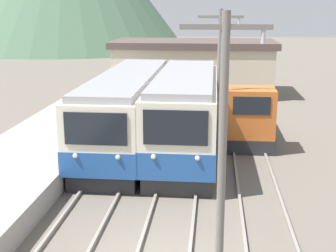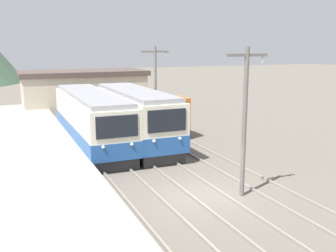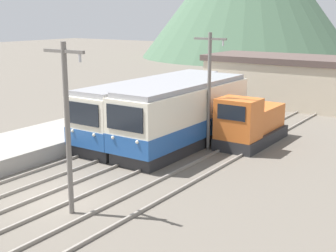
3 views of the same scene
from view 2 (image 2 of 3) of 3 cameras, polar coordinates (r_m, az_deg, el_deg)
ground_plane at (r=18.06m, az=4.89°, el=-10.08°), size 200.00×200.00×0.00m
platform_left at (r=16.15m, az=-15.54°, el=-11.59°), size 4.50×54.00×0.83m
track_left at (r=17.05m, az=-3.01°, el=-11.15°), size 1.54×60.00×0.14m
track_center at (r=18.12m, az=5.46°, el=-9.78°), size 1.54×60.00×0.14m
track_right at (r=19.65m, az=13.26°, el=-8.31°), size 1.54×60.00×0.14m
commuter_train_left at (r=26.62m, az=-11.05°, el=0.62°), size 2.84×12.79×3.63m
commuter_train_center at (r=26.48m, az=-4.72°, el=0.88°), size 2.84×10.99×3.78m
shunting_locomotive at (r=29.96m, az=-0.80°, el=1.12°), size 2.40×5.75×3.00m
catenary_mast_near at (r=17.38m, az=11.09°, el=1.32°), size 2.00×0.20×6.61m
catenary_mast_mid at (r=26.87m, az=-1.85°, el=5.11°), size 2.00×0.20×6.61m
station_building at (r=41.78m, az=-12.17°, el=5.08°), size 12.60×6.30×4.15m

